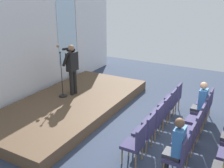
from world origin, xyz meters
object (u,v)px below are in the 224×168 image
at_px(chair_r0_c4, 169,102).
at_px(chair_r0_c5, 175,95).
at_px(chair_r1_c3, 198,118).
at_px(chair_r1_c5, 207,101).
at_px(chair_r0_c3, 163,110).
at_px(chair_r1_c0, 179,155).
at_px(audience_r1_c4, 201,102).
at_px(chair_r1_c4, 203,109).
at_px(mic_stand, 62,87).
at_px(chair_r0_c0, 136,142).
at_px(chair_r0_c2, 155,119).
at_px(chair_r1_c1, 186,141).
at_px(chair_r1_c2, 193,128).
at_px(chair_r0_c1, 146,130).
at_px(speaker, 72,66).
at_px(audience_r1_c0, 176,145).

distance_m(chair_r0_c4, chair_r0_c5, 0.63).
bearing_deg(chair_r1_c3, chair_r1_c5, 0.00).
relative_size(chair_r0_c4, chair_r0_c5, 1.00).
xyz_separation_m(chair_r0_c3, chair_r1_c3, (0.00, -0.97, 0.00)).
distance_m(chair_r0_c3, chair_r0_c4, 0.63).
bearing_deg(chair_r1_c0, chair_r1_c3, 0.00).
bearing_deg(chair_r0_c4, audience_r1_c4, -90.00).
xyz_separation_m(chair_r0_c5, chair_r1_c4, (-0.63, -0.97, 0.00)).
bearing_deg(chair_r0_c4, mic_stand, 102.85).
bearing_deg(chair_r1_c5, chair_r0_c0, 162.73).
height_order(chair_r0_c2, chair_r1_c1, same).
bearing_deg(chair_r1_c2, chair_r1_c5, 0.00).
relative_size(chair_r0_c1, audience_r1_c4, 0.70).
distance_m(chair_r0_c2, audience_r1_c4, 1.55).
height_order(chair_r0_c3, chair_r1_c1, same).
xyz_separation_m(mic_stand, chair_r1_c1, (-1.09, -4.43, -0.13)).
xyz_separation_m(speaker, audience_r1_c4, (0.44, -4.18, -0.59)).
bearing_deg(chair_r0_c4, chair_r0_c3, 180.00).
relative_size(chair_r1_c0, chair_r1_c3, 1.00).
bearing_deg(audience_r1_c0, chair_r0_c0, 90.00).
bearing_deg(chair_r0_c4, audience_r1_c0, -160.35).
bearing_deg(mic_stand, chair_r0_c5, -67.75).
distance_m(chair_r0_c1, audience_r1_c4, 2.09).
bearing_deg(chair_r0_c1, audience_r1_c0, -125.00).
relative_size(chair_r0_c1, chair_r1_c5, 1.00).
bearing_deg(audience_r1_c0, chair_r1_c1, -7.19).
relative_size(chair_r0_c1, audience_r1_c0, 0.69).
distance_m(chair_r0_c2, chair_r1_c4, 1.58).
bearing_deg(chair_r1_c2, chair_r0_c2, 90.00).
height_order(chair_r0_c2, audience_r1_c4, audience_r1_c4).
xyz_separation_m(chair_r1_c0, audience_r1_c4, (2.50, 0.08, 0.21)).
height_order(mic_stand, chair_r0_c3, mic_stand).
bearing_deg(audience_r1_c0, chair_r1_c3, -2.41).
bearing_deg(chair_r0_c1, chair_r1_c3, -37.86).
xyz_separation_m(chair_r0_c0, chair_r0_c3, (1.88, 0.00, 0.00)).
height_order(chair_r1_c1, chair_r1_c2, same).
bearing_deg(chair_r0_c4, chair_r1_c4, -90.00).
distance_m(speaker, chair_r0_c3, 3.39).
height_order(chair_r0_c0, chair_r1_c5, same).
distance_m(chair_r0_c2, audience_r1_c0, 1.55).
relative_size(speaker, chair_r1_c2, 1.84).
xyz_separation_m(chair_r1_c1, chair_r1_c2, (0.63, 0.00, 0.00)).
bearing_deg(chair_r0_c4, chair_r0_c0, 180.00).
bearing_deg(chair_r1_c5, audience_r1_c0, 178.56).
height_order(chair_r1_c2, chair_r1_c3, same).
bearing_deg(chair_r0_c4, chair_r0_c2, 180.00).
relative_size(chair_r0_c2, chair_r0_c3, 1.00).
xyz_separation_m(speaker, chair_r1_c4, (0.44, -4.26, -0.80)).
xyz_separation_m(speaker, chair_r0_c0, (-2.06, -3.28, -0.80)).
distance_m(chair_r0_c5, chair_r1_c3, 1.58).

